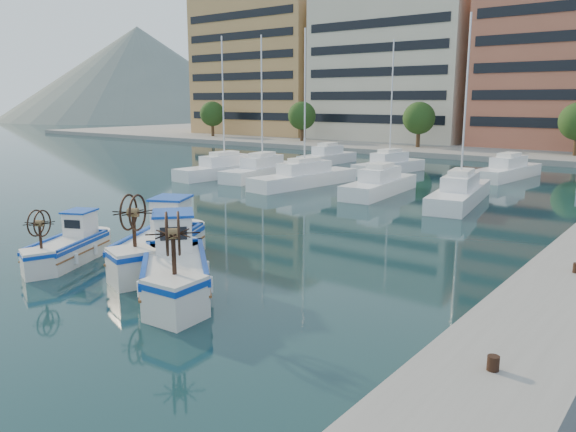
# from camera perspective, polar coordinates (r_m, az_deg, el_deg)

# --- Properties ---
(ground) EXTENTS (300.00, 300.00, 0.00)m
(ground) POSITION_cam_1_polar(r_m,az_deg,el_deg) (21.31, -13.88, -6.16)
(ground) COLOR #17383D
(ground) RESTS_ON ground
(hill_west) EXTENTS (180.00, 180.00, 60.00)m
(hill_west) POSITION_cam_1_polar(r_m,az_deg,el_deg) (198.47, -14.64, 9.49)
(hill_west) COLOR slate
(hill_west) RESTS_ON ground
(yacht_marina) EXTENTS (37.65, 23.13, 11.50)m
(yacht_marina) POSITION_cam_1_polar(r_m,az_deg,el_deg) (45.26, 11.48, 4.01)
(yacht_marina) COLOR white
(yacht_marina) RESTS_ON ground
(fishing_boat_a) EXTENTS (3.06, 4.09, 2.47)m
(fishing_boat_a) POSITION_cam_1_polar(r_m,az_deg,el_deg) (24.23, -21.39, -2.80)
(fishing_boat_a) COLOR silver
(fishing_boat_a) RESTS_ON ground
(fishing_boat_b) EXTENTS (4.04, 5.29, 3.19)m
(fishing_boat_b) POSITION_cam_1_polar(r_m,az_deg,el_deg) (22.75, -12.82, -2.67)
(fishing_boat_b) COLOR silver
(fishing_boat_b) RESTS_ON ground
(fishing_boat_c) EXTENTS (5.09, 4.82, 3.22)m
(fishing_boat_c) POSITION_cam_1_polar(r_m,az_deg,el_deg) (19.42, -11.43, -5.07)
(fishing_boat_c) COLOR silver
(fishing_boat_c) RESTS_ON ground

